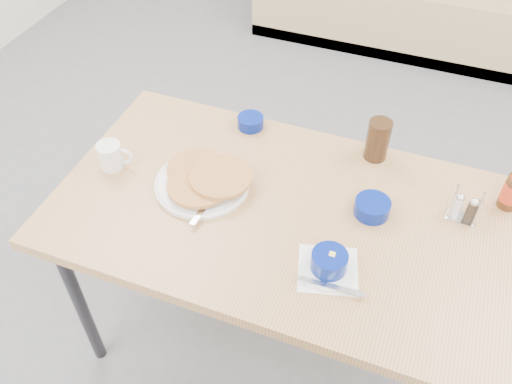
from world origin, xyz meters
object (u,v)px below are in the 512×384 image
(creamer_bowl, at_px, (251,122))
(coffee_mug, at_px, (111,156))
(dining_table, at_px, (281,222))
(grits_setting, at_px, (329,264))
(amber_tumbler, at_px, (378,140))
(condiment_caddy, at_px, (464,209))
(pancake_plate, at_px, (204,180))
(butter_bowl, at_px, (372,208))

(creamer_bowl, bearing_deg, coffee_mug, -134.41)
(dining_table, height_order, grits_setting, grits_setting)
(grits_setting, relative_size, amber_tumbler, 1.51)
(dining_table, bearing_deg, creamer_bowl, 124.56)
(condiment_caddy, bearing_deg, pancake_plate, -164.68)
(coffee_mug, height_order, grits_setting, coffee_mug)
(dining_table, height_order, pancake_plate, pancake_plate)
(grits_setting, bearing_deg, dining_table, 138.51)
(pancake_plate, bearing_deg, dining_table, -2.45)
(condiment_caddy, bearing_deg, amber_tumbler, 153.57)
(grits_setting, height_order, butter_bowl, grits_setting)
(condiment_caddy, bearing_deg, dining_table, -158.27)
(dining_table, distance_m, butter_bowl, 0.28)
(coffee_mug, xyz_separation_m, creamer_bowl, (0.35, 0.35, -0.03))
(dining_table, relative_size, coffee_mug, 12.15)
(grits_setting, bearing_deg, butter_bowl, 75.64)
(pancake_plate, distance_m, butter_bowl, 0.53)
(grits_setting, bearing_deg, condiment_caddy, 45.76)
(creamer_bowl, bearing_deg, dining_table, -55.44)
(amber_tumbler, bearing_deg, coffee_mug, -155.98)
(pancake_plate, height_order, creamer_bowl, pancake_plate)
(butter_bowl, relative_size, condiment_caddy, 1.01)
(pancake_plate, distance_m, creamer_bowl, 0.33)
(creamer_bowl, xyz_separation_m, condiment_caddy, (0.75, -0.18, 0.02))
(coffee_mug, xyz_separation_m, amber_tumbler, (0.79, 0.35, 0.03))
(condiment_caddy, bearing_deg, coffee_mug, -166.41)
(dining_table, xyz_separation_m, coffee_mug, (-0.58, -0.01, 0.11))
(creamer_bowl, xyz_separation_m, butter_bowl, (0.49, -0.26, 0.00))
(dining_table, height_order, creamer_bowl, creamer_bowl)
(coffee_mug, bearing_deg, amber_tumbler, 24.02)
(dining_table, xyz_separation_m, condiment_caddy, (0.52, 0.16, 0.10))
(dining_table, bearing_deg, condiment_caddy, 17.08)
(coffee_mug, xyz_separation_m, butter_bowl, (0.84, 0.10, -0.02))
(dining_table, bearing_deg, amber_tumbler, 57.83)
(coffee_mug, relative_size, condiment_caddy, 1.08)
(condiment_caddy, bearing_deg, butter_bowl, -158.79)
(grits_setting, xyz_separation_m, condiment_caddy, (0.32, 0.33, 0.01))
(butter_bowl, xyz_separation_m, condiment_caddy, (0.26, 0.08, 0.01))
(pancake_plate, height_order, amber_tumbler, amber_tumbler)
(coffee_mug, distance_m, butter_bowl, 0.85)
(butter_bowl, height_order, condiment_caddy, condiment_caddy)
(condiment_caddy, bearing_deg, creamer_bowl, 171.02)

